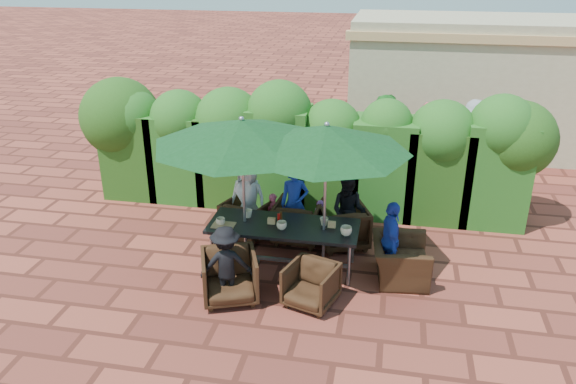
% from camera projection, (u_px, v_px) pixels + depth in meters
% --- Properties ---
extents(ground, '(80.00, 80.00, 0.00)m').
position_uv_depth(ground, '(281.00, 264.00, 9.11)').
color(ground, brown).
rests_on(ground, ground).
extents(dining_table, '(2.34, 0.90, 0.75)m').
position_uv_depth(dining_table, '(284.00, 229.00, 8.78)').
color(dining_table, black).
rests_on(dining_table, ground).
extents(umbrella_left, '(2.73, 2.73, 2.46)m').
position_uv_depth(umbrella_left, '(242.00, 132.00, 8.30)').
color(umbrella_left, gray).
rests_on(umbrella_left, ground).
extents(umbrella_right, '(2.48, 2.48, 2.46)m').
position_uv_depth(umbrella_right, '(326.00, 138.00, 8.03)').
color(umbrella_right, gray).
rests_on(umbrella_right, ground).
extents(chair_far_left, '(0.91, 0.89, 0.75)m').
position_uv_depth(chair_far_left, '(247.00, 217.00, 9.88)').
color(chair_far_left, black).
rests_on(chair_far_left, ground).
extents(chair_far_mid, '(0.83, 0.78, 0.80)m').
position_uv_depth(chair_far_mid, '(298.00, 219.00, 9.72)').
color(chair_far_mid, black).
rests_on(chair_far_mid, ground).
extents(chair_far_right, '(0.99, 0.97, 0.80)m').
position_uv_depth(chair_far_right, '(343.00, 224.00, 9.55)').
color(chair_far_right, black).
rests_on(chair_far_right, ground).
extents(chair_near_left, '(0.98, 0.95, 0.80)m').
position_uv_depth(chair_near_left, '(229.00, 274.00, 8.08)').
color(chair_near_left, black).
rests_on(chair_near_left, ground).
extents(chair_near_right, '(0.83, 0.80, 0.69)m').
position_uv_depth(chair_near_right, '(311.00, 283.00, 7.97)').
color(chair_near_right, black).
rests_on(chair_near_right, ground).
extents(chair_end_right, '(0.72, 1.02, 0.85)m').
position_uv_depth(chair_end_right, '(401.00, 254.00, 8.57)').
color(chair_end_right, black).
rests_on(chair_end_right, ground).
extents(adult_far_left, '(0.74, 0.53, 1.38)m').
position_uv_depth(adult_far_left, '(248.00, 198.00, 9.87)').
color(adult_far_left, silver).
rests_on(adult_far_left, ground).
extents(adult_far_mid, '(0.56, 0.49, 1.34)m').
position_uv_depth(adult_far_mid, '(294.00, 203.00, 9.70)').
color(adult_far_mid, '#1F38AA').
rests_on(adult_far_mid, ground).
extents(adult_far_right, '(0.66, 0.48, 1.25)m').
position_uv_depth(adult_far_right, '(348.00, 211.00, 9.50)').
color(adult_far_right, black).
rests_on(adult_far_right, ground).
extents(adult_near_left, '(0.81, 0.55, 1.16)m').
position_uv_depth(adult_near_left, '(226.00, 264.00, 7.98)').
color(adult_near_left, black).
rests_on(adult_near_left, ground).
extents(adult_end_right, '(0.51, 0.80, 1.27)m').
position_uv_depth(adult_end_right, '(391.00, 241.00, 8.52)').
color(adult_end_right, '#1F38AA').
rests_on(adult_end_right, ground).
extents(child_left, '(0.35, 0.32, 0.80)m').
position_uv_depth(child_left, '(274.00, 215.00, 9.88)').
color(child_left, '#EB5376').
rests_on(child_left, ground).
extents(child_right, '(0.30, 0.26, 0.74)m').
position_uv_depth(child_right, '(320.00, 221.00, 9.75)').
color(child_right, '#A34FAC').
rests_on(child_right, ground).
extents(pedestrian_a, '(1.84, 1.33, 1.87)m').
position_uv_depth(pedestrian_a, '(384.00, 136.00, 12.35)').
color(pedestrian_a, '#248528').
rests_on(pedestrian_a, ground).
extents(pedestrian_b, '(0.87, 0.61, 1.68)m').
position_uv_depth(pedestrian_b, '(425.00, 139.00, 12.43)').
color(pedestrian_b, '#EB5376').
rests_on(pedestrian_b, ground).
extents(pedestrian_c, '(1.25, 1.16, 1.84)m').
position_uv_depth(pedestrian_c, '(473.00, 142.00, 11.99)').
color(pedestrian_c, gray).
rests_on(pedestrian_c, ground).
extents(cup_a, '(0.15, 0.15, 0.11)m').
position_uv_depth(cup_a, '(221.00, 221.00, 8.74)').
color(cup_a, beige).
rests_on(cup_a, dining_table).
extents(cup_b, '(0.14, 0.14, 0.13)m').
position_uv_depth(cup_b, '(248.00, 214.00, 8.98)').
color(cup_b, beige).
rests_on(cup_b, dining_table).
extents(cup_c, '(0.16, 0.16, 0.13)m').
position_uv_depth(cup_c, '(282.00, 225.00, 8.60)').
color(cup_c, beige).
rests_on(cup_c, dining_table).
extents(cup_d, '(0.13, 0.13, 0.13)m').
position_uv_depth(cup_d, '(324.00, 222.00, 8.72)').
color(cup_d, beige).
rests_on(cup_d, dining_table).
extents(cup_e, '(0.18, 0.18, 0.14)m').
position_uv_depth(cup_e, '(346.00, 231.00, 8.41)').
color(cup_e, beige).
rests_on(cup_e, dining_table).
extents(ketchup_bottle, '(0.04, 0.04, 0.17)m').
position_uv_depth(ketchup_bottle, '(279.00, 219.00, 8.76)').
color(ketchup_bottle, '#B20C0A').
rests_on(ketchup_bottle, dining_table).
extents(sauce_bottle, '(0.04, 0.04, 0.17)m').
position_uv_depth(sauce_bottle, '(281.00, 217.00, 8.82)').
color(sauce_bottle, '#4C230C').
rests_on(sauce_bottle, dining_table).
extents(serving_tray, '(0.35, 0.25, 0.02)m').
position_uv_depth(serving_tray, '(224.00, 225.00, 8.73)').
color(serving_tray, '#A67A50').
rests_on(serving_tray, dining_table).
extents(number_block_left, '(0.12, 0.06, 0.10)m').
position_uv_depth(number_block_left, '(271.00, 221.00, 8.77)').
color(number_block_left, tan).
rests_on(number_block_left, dining_table).
extents(number_block_right, '(0.12, 0.06, 0.10)m').
position_uv_depth(number_block_right, '(332.00, 224.00, 8.65)').
color(number_block_right, tan).
rests_on(number_block_right, dining_table).
extents(hedge_wall, '(9.10, 1.60, 2.51)m').
position_uv_depth(hedge_wall, '(297.00, 141.00, 10.70)').
color(hedge_wall, '#1D3C10').
rests_on(hedge_wall, ground).
extents(building, '(6.20, 3.08, 3.20)m').
position_uv_depth(building, '(472.00, 83.00, 14.17)').
color(building, '#BAB08A').
rests_on(building, ground).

